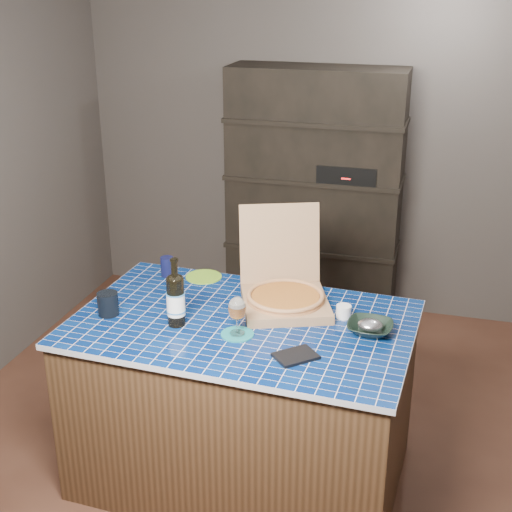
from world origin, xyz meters
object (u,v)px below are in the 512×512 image
(kitchen_island, at_px, (243,399))
(mead_bottle, at_px, (176,299))
(dvd_case, at_px, (296,356))
(pizza_box, at_px, (285,294))
(bowl, at_px, (370,328))
(wine_glass, at_px, (237,309))

(kitchen_island, height_order, mead_bottle, mead_bottle)
(kitchen_island, distance_m, dvd_case, 0.60)
(kitchen_island, height_order, pizza_box, pizza_box)
(pizza_box, relative_size, bowl, 2.94)
(wine_glass, height_order, dvd_case, wine_glass)
(pizza_box, height_order, mead_bottle, pizza_box)
(kitchen_island, bearing_deg, pizza_box, 57.59)
(kitchen_island, distance_m, wine_glass, 0.58)
(mead_bottle, distance_m, wine_glass, 0.30)
(pizza_box, xyz_separation_m, dvd_case, (0.16, -0.48, -0.06))
(mead_bottle, relative_size, wine_glass, 1.83)
(wine_glass, xyz_separation_m, bowl, (0.57, 0.18, -0.10))
(kitchen_island, xyz_separation_m, pizza_box, (0.15, 0.22, 0.49))
(kitchen_island, relative_size, bowl, 7.85)
(wine_glass, relative_size, bowl, 0.88)
(mead_bottle, distance_m, bowl, 0.89)
(pizza_box, height_order, wine_glass, pizza_box)
(wine_glass, distance_m, dvd_case, 0.35)
(kitchen_island, bearing_deg, mead_bottle, -155.16)
(pizza_box, height_order, bowl, pizza_box)
(wine_glass, bearing_deg, bowl, 17.57)
(kitchen_island, distance_m, pizza_box, 0.56)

